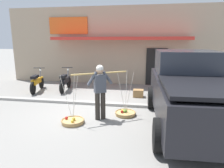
{
  "coord_description": "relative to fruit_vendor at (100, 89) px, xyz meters",
  "views": [
    {
      "loc": [
        1.85,
        -6.38,
        2.41
      ],
      "look_at": [
        0.65,
        0.6,
        0.85
      ],
      "focal_mm": 32.01,
      "sensor_mm": 36.0,
      "label": 1
    }
  ],
  "objects": [
    {
      "name": "ground_plane",
      "position": [
        -0.5,
        0.67,
        -0.98
      ],
      "size": [
        90.0,
        90.0,
        0.0
      ],
      "primitive_type": "plane",
      "color": "gray"
    },
    {
      "name": "fruit_basket_right_side",
      "position": [
        0.73,
        0.46,
        -0.9
      ],
      "size": [
        0.69,
        0.69,
        1.45
      ],
      "color": "tan",
      "rests_on": "ground"
    },
    {
      "name": "motorcycle_second_in_row",
      "position": [
        -2.5,
        3.23,
        -0.53
      ],
      "size": [
        0.54,
        1.82,
        1.09
      ],
      "color": "black",
      "rests_on": "ground"
    },
    {
      "name": "sidewalk_curb",
      "position": [
        -0.5,
        1.37,
        -0.93
      ],
      "size": [
        20.0,
        0.24,
        0.1
      ],
      "primitive_type": "cube",
      "color": "gray",
      "rests_on": "ground"
    },
    {
      "name": "parked_truck",
      "position": [
        2.58,
        0.05,
        0.05
      ],
      "size": [
        2.28,
        4.76,
        2.1
      ],
      "color": "black",
      "rests_on": "ground"
    },
    {
      "name": "motorcycle_nearest_shop",
      "position": [
        -3.77,
        2.87,
        -0.53
      ],
      "size": [
        0.59,
        1.8,
        1.09
      ],
      "color": "black",
      "rests_on": "ground"
    },
    {
      "name": "storefront_building",
      "position": [
        -0.06,
        7.73,
        1.12
      ],
      "size": [
        13.0,
        6.0,
        4.2
      ],
      "color": "tan",
      "rests_on": "ground"
    },
    {
      "name": "wooden_crate",
      "position": [
        1.06,
        2.72,
        -0.82
      ],
      "size": [
        0.44,
        0.36,
        0.32
      ],
      "primitive_type": "cube",
      "color": "olive",
      "rests_on": "ground"
    },
    {
      "name": "fruit_vendor",
      "position": [
        0.0,
        0.0,
        0.0
      ],
      "size": [
        1.49,
        0.96,
        1.7
      ],
      "color": "#2D2823",
      "rests_on": "ground"
    },
    {
      "name": "fruit_basket_left_side",
      "position": [
        -0.74,
        -0.46,
        -0.91
      ],
      "size": [
        0.69,
        0.69,
        1.45
      ],
      "color": "tan",
      "rests_on": "ground"
    }
  ]
}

